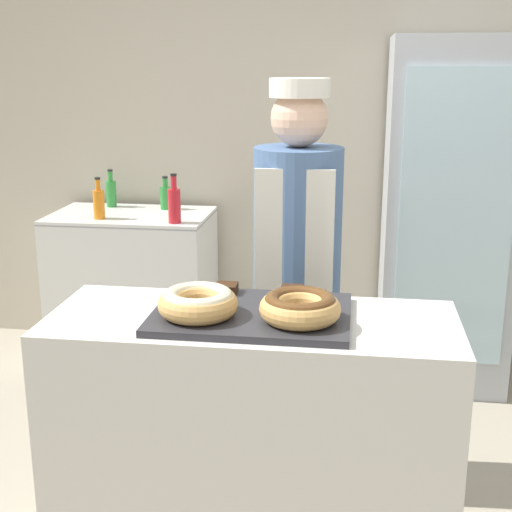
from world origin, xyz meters
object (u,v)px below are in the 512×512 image
brownie_back_left (226,288)px  brownie_back_right (292,291)px  serving_tray (252,314)px  donut_chocolate_glaze (300,306)px  bottle_green (166,197)px  bottle_green_b (111,192)px  beverage_fridge (447,216)px  donut_light_glaze (198,302)px  baker_person (297,279)px  chest_freezer (134,287)px  bottle_orange (99,203)px  bottle_red (174,204)px

brownie_back_left → brownie_back_right: bearing=0.0°
serving_tray → donut_chocolate_glaze: bearing=-23.3°
bottle_green → bottle_green_b: (-0.35, 0.03, 0.01)m
brownie_back_right → beverage_fridge: bearing=66.0°
brownie_back_left → bottle_green_b: size_ratio=0.33×
donut_light_glaze → baker_person: bearing=69.0°
beverage_fridge → bottle_green: size_ratio=9.53×
beverage_fridge → chest_freezer: bearing=179.8°
bottle_orange → chest_freezer: bearing=50.4°
brownie_back_right → bottle_green: (-0.91, 1.74, -0.01)m
brownie_back_right → bottle_green_b: bearing=125.4°
beverage_fridge → chest_freezer: size_ratio=2.06×
donut_chocolate_glaze → bottle_green: bottle_green is taller
serving_tray → bottle_green: (-0.80, 1.91, 0.02)m
chest_freezer → bottle_green_b: bottle_green_b is taller
donut_light_glaze → bottle_red: bearing=106.8°
chest_freezer → bottle_green: (0.17, 0.16, 0.52)m
serving_tray → brownie_back_right: bearing=56.3°
beverage_fridge → bottle_green: bearing=174.1°
serving_tray → brownie_back_right: size_ratio=8.57×
bottle_red → bottle_green_b: bearing=141.7°
baker_person → beverage_fridge: size_ratio=0.90×
bottle_green → bottle_orange: bottle_orange is taller
brownie_back_left → bottle_green: size_ratio=0.37×
beverage_fridge → bottle_red: bearing=-172.5°
donut_light_glaze → brownie_back_left: (0.05, 0.24, -0.03)m
bottle_green → bottle_red: bearing=-67.9°
serving_tray → baker_person: baker_person is taller
brownie_back_left → bottle_red: bearing=111.3°
brownie_back_right → beverage_fridge: beverage_fridge is taller
baker_person → bottle_green_b: 1.83m
donut_light_glaze → brownie_back_right: bearing=41.2°
brownie_back_right → beverage_fridge: (0.70, 1.58, -0.05)m
donut_chocolate_glaze → chest_freezer: 2.22m
baker_person → bottle_red: (-0.75, 0.95, 0.10)m
brownie_back_right → bottle_green_b: (-1.26, 1.77, -0.00)m
donut_light_glaze → beverage_fridge: (0.98, 1.82, -0.08)m
serving_tray → chest_freezer: size_ratio=0.69×
donut_light_glaze → bottle_orange: bottle_orange is taller
brownie_back_left → bottle_red: (-0.54, 1.38, 0.02)m
baker_person → bottle_orange: size_ratio=7.23×
donut_chocolate_glaze → bottle_green_b: (-1.30, 2.01, -0.03)m
serving_tray → donut_chocolate_glaze: donut_chocolate_glaze is taller
donut_chocolate_glaze → chest_freezer: (-1.13, 1.82, -0.56)m
serving_tray → bottle_green_b: 2.25m
donut_light_glaze → donut_chocolate_glaze: same height
bottle_green → baker_person: bearing=-55.7°
donut_light_glaze → bottle_red: bottle_red is taller
brownie_back_left → beverage_fridge: (0.93, 1.58, -0.05)m
beverage_fridge → bottle_green: 1.62m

